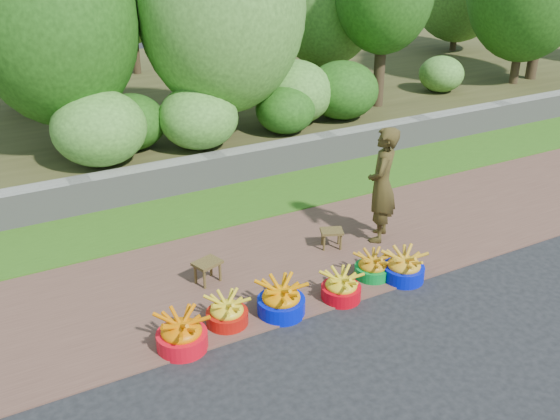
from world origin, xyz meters
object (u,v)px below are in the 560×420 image
basin_e (373,267)px  basin_a (182,334)px  stool_left (207,266)px  basin_f (404,267)px  basin_c (281,300)px  basin_b (227,312)px  basin_d (341,287)px  stool_right (332,234)px  vendor_woman (382,185)px

basin_e → basin_a: bearing=-175.7°
basin_e → stool_left: 2.07m
basin_f → stool_left: size_ratio=1.34×
basin_a → basin_c: size_ratio=0.98×
basin_b → basin_d: size_ratio=0.99×
basin_d → basin_b: bearing=172.7°
stool_left → stool_right: 1.84m
basin_f → stool_right: size_ratio=1.42×
basin_b → stool_right: bearing=25.0°
basin_b → basin_f: 2.35m
basin_a → vendor_woman: 3.53m
stool_right → basin_f: bearing=-72.5°
basin_e → basin_b: bearing=-178.9°
basin_b → vendor_woman: vendor_woman is taller
basin_a → basin_c: (1.23, 0.06, 0.00)m
basin_a → vendor_woman: (3.32, 1.00, 0.65)m
basin_d → stool_right: (0.58, 1.11, 0.07)m
basin_a → stool_left: (0.74, 1.07, 0.07)m
basin_c → basin_b: bearing=170.8°
basin_a → basin_b: 0.61m
basin_f → stool_right: (-0.35, 1.12, 0.06)m
basin_f → stool_left: basin_f is taller
basin_e → stool_right: size_ratio=1.24×
basin_a → basin_b: size_ratio=1.15×
basin_d → stool_right: basin_d is taller
basin_e → vendor_woman: vendor_woman is taller
basin_c → basin_d: 0.78m
vendor_woman → basin_a: bearing=-27.4°
basin_c → stool_right: basin_c is taller
basin_c → basin_e: size_ratio=1.22×
basin_b → basin_d: bearing=-7.3°
stool_left → basin_e: bearing=-24.9°
basin_f → stool_right: 1.17m
basin_b → stool_left: size_ratio=1.22×
basin_c → stool_left: 1.12m
basin_f → stool_left: (-2.19, 1.10, 0.08)m
basin_c → basin_f: bearing=-2.9°
basin_e → vendor_woman: 1.27m
basin_c → basin_d: basin_c is taller
basin_b → basin_c: size_ratio=0.85×
basin_e → stool_left: size_ratio=1.17×
vendor_woman → stool_left: bearing=-45.6°
basin_f → stool_left: bearing=153.4°
basin_b → basin_f: size_ratio=0.91×
stool_right → basin_d: bearing=-117.8°
basin_d → stool_right: 1.25m
basin_b → basin_f: basin_f is taller
basin_a → basin_d: basin_a is taller
basin_f → basin_c: bearing=177.1°
basin_f → vendor_woman: size_ratio=0.32×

